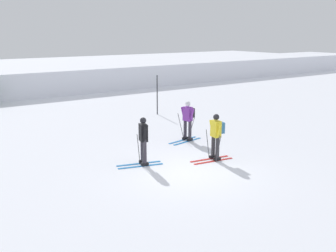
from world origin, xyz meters
The scene contains 6 objects.
ground_plane centered at (0.00, 0.00, 0.00)m, with size 120.00×120.00×0.00m, color white.
far_snow_ridge centered at (0.00, 20.63, 0.90)m, with size 80.00×6.75×1.79m, color white.
skier_yellow centered at (1.54, 0.34, 0.96)m, with size 1.64×1.00×1.71m.
skier_black centered at (-0.92, 1.36, 0.92)m, with size 1.64×0.97×1.71m.
skier_purple centered at (2.26, 2.95, 0.96)m, with size 1.64×0.99×1.71m.
trail_marker_pole centered at (4.08, 8.15, 1.11)m, with size 0.06×0.06×2.21m, color black.
Camera 1 is at (-7.40, -9.57, 4.55)m, focal length 40.72 mm.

